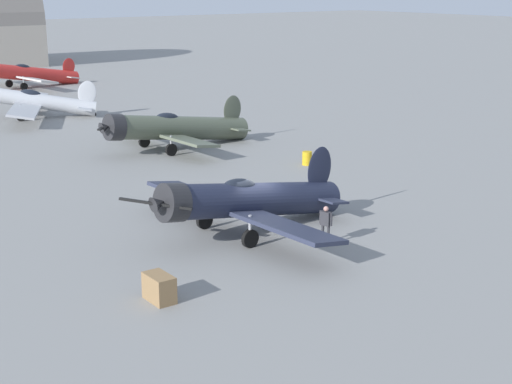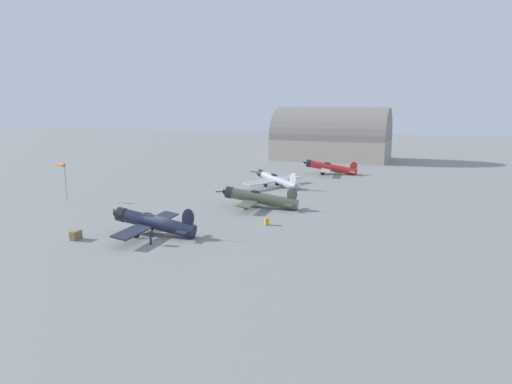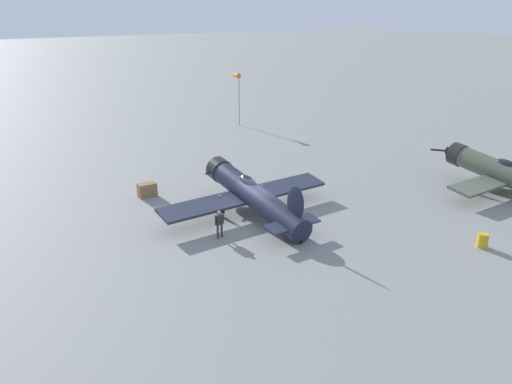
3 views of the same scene
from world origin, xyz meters
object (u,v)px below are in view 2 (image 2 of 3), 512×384
at_px(ground_crew_mechanic, 150,235).
at_px(windsock_mast, 59,166).
at_px(airplane_foreground, 153,222).
at_px(airplane_mid_apron, 259,198).
at_px(airplane_outer_stand, 330,168).
at_px(equipment_crate, 76,235).
at_px(fuel_drum, 267,222).
at_px(airplane_far_line, 276,179).

bearing_deg(ground_crew_mechanic, windsock_mast, 136.46).
height_order(airplane_foreground, windsock_mast, windsock_mast).
relative_size(airplane_mid_apron, airplane_outer_stand, 0.98).
height_order(ground_crew_mechanic, equipment_crate, ground_crew_mechanic).
distance_m(equipment_crate, fuel_drum, 21.93).
bearing_deg(ground_crew_mechanic, equipment_crate, 175.36).
bearing_deg(airplane_mid_apron, airplane_foreground, 67.19).
xyz_separation_m(airplane_foreground, windsock_mast, (12.92, 24.12, 3.76)).
height_order(airplane_mid_apron, equipment_crate, airplane_mid_apron).
xyz_separation_m(equipment_crate, windsock_mast, (17.25, 17.12, 4.76)).
relative_size(ground_crew_mechanic, fuel_drum, 2.03).
height_order(airplane_far_line, windsock_mast, windsock_mast).
distance_m(ground_crew_mechanic, fuel_drum, 14.88).
height_order(airplane_foreground, airplane_far_line, airplane_foreground).
height_order(airplane_outer_stand, fuel_drum, airplane_outer_stand).
relative_size(airplane_foreground, fuel_drum, 14.43).
relative_size(equipment_crate, windsock_mast, 0.22).
distance_m(airplane_foreground, airplane_outer_stand, 54.56).
bearing_deg(airplane_mid_apron, equipment_crate, 56.05).
bearing_deg(airplane_foreground, windsock_mast, -30.35).
xyz_separation_m(airplane_far_line, airplane_outer_stand, (18.59, -6.45, 0.08)).
xyz_separation_m(ground_crew_mechanic, windsock_mast, (16.20, 25.85, 4.23)).
bearing_deg(ground_crew_mechanic, airplane_foreground, 106.34).
bearing_deg(airplane_far_line, fuel_drum, 130.88).
bearing_deg(equipment_crate, airplane_far_line, -15.67).
bearing_deg(airplane_mid_apron, airplane_far_line, -82.81).
bearing_deg(airplane_foreground, fuel_drum, -143.88).
bearing_deg(airplane_foreground, airplane_mid_apron, -113.33).
bearing_deg(airplane_mid_apron, fuel_drum, 112.66).
xyz_separation_m(airplane_foreground, airplane_mid_apron, (17.44, -6.75, -0.08)).
distance_m(airplane_foreground, ground_crew_mechanic, 3.74).
distance_m(airplane_foreground, fuel_drum, 13.78).
bearing_deg(airplane_outer_stand, airplane_far_line, 64.19).
distance_m(airplane_mid_apron, airplane_far_line, 17.73).
xyz_separation_m(airplane_foreground, airplane_far_line, (34.96, -4.02, -0.13)).
xyz_separation_m(airplane_foreground, airplane_outer_stand, (53.55, -10.47, -0.05)).
xyz_separation_m(airplane_mid_apron, airplane_far_line, (17.52, 2.73, -0.05)).
bearing_deg(equipment_crate, airplane_outer_stand, -16.80).
xyz_separation_m(airplane_outer_stand, ground_crew_mechanic, (-56.83, 8.74, -0.41)).
bearing_deg(airplane_mid_apron, airplane_outer_stand, -97.55).
bearing_deg(airplane_far_line, ground_crew_mechanic, 113.12).
distance_m(airplane_far_line, windsock_mast, 35.95).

